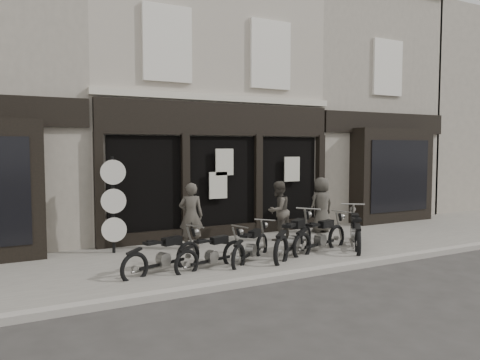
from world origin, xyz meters
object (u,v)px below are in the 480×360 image
motorcycle_1 (212,256)px  motorcycle_2 (251,249)px  man_right (321,205)px  man_left (191,216)px  motorcycle_4 (321,239)px  man_centre (278,211)px  advert_sign_post (113,209)px  motorcycle_5 (355,234)px  motorcycle_0 (164,259)px  motorcycle_3 (294,241)px

motorcycle_1 → motorcycle_2: 1.04m
motorcycle_2 → man_right: 4.16m
man_left → motorcycle_1: bearing=102.0°
motorcycle_1 → man_left: man_left is taller
man_left → motorcycle_4: bearing=168.2°
motorcycle_1 → man_left: bearing=64.8°
man_centre → motorcycle_2: bearing=20.8°
motorcycle_2 → advert_sign_post: 3.46m
motorcycle_5 → man_right: 2.15m
motorcycle_1 → motorcycle_5: 4.13m
motorcycle_0 → man_centre: bearing=3.3°
man_centre → man_right: man_right is taller
motorcycle_5 → man_right: man_right is taller
motorcycle_3 → man_centre: (0.66, 1.73, 0.48)m
advert_sign_post → motorcycle_2: bearing=-22.4°
man_left → motorcycle_5: bearing=176.3°
man_centre → advert_sign_post: (-4.35, 0.52, 0.26)m
motorcycle_0 → motorcycle_4: motorcycle_4 is taller
motorcycle_3 → advert_sign_post: advert_sign_post is taller
man_left → advert_sign_post: (-1.84, 0.39, 0.24)m
motorcycle_1 → motorcycle_5: (4.13, 0.16, 0.08)m
man_right → motorcycle_1: bearing=23.1°
man_right → man_left: bearing=1.1°
motorcycle_4 → motorcycle_5: motorcycle_5 is taller
man_right → motorcycle_0: bearing=17.6°
motorcycle_2 → man_left: bearing=74.3°
motorcycle_1 → motorcycle_5: size_ratio=0.94×
motorcycle_0 → motorcycle_2: motorcycle_0 is taller
advert_sign_post → man_left: bearing=6.1°
man_left → man_centre: 2.52m
motorcycle_2 → motorcycle_5: 3.09m
motorcycle_5 → man_centre: 2.15m
man_centre → man_right: 1.83m
motorcycle_1 → man_right: size_ratio=1.13×
motorcycle_0 → motorcycle_3: (3.18, -0.08, 0.06)m
motorcycle_5 → advert_sign_post: bearing=106.8°
advert_sign_post → motorcycle_3: bearing=-13.3°
motorcycle_0 → man_centre: man_centre is taller
motorcycle_0 → motorcycle_3: 3.18m
motorcycle_2 → advert_sign_post: (-2.56, 2.18, 0.82)m
advert_sign_post → man_centre: bearing=11.2°
motorcycle_1 → motorcycle_3: 2.17m
man_left → man_centre: bearing=-161.8°
motorcycle_5 → motorcycle_1: bearing=129.8°
motorcycle_2 → motorcycle_5: motorcycle_5 is taller
motorcycle_4 → advert_sign_post: (-4.54, 2.15, 0.78)m
motorcycle_0 → motorcycle_5: 5.14m
motorcycle_0 → man_left: (1.33, 1.78, 0.56)m
motorcycle_4 → man_centre: bearing=79.2°
man_left → motorcycle_3: bearing=156.1°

